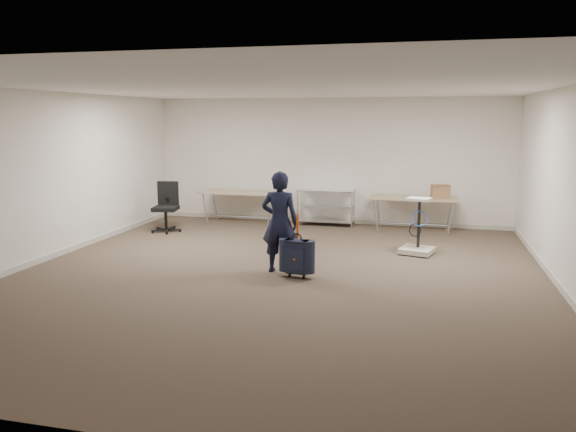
# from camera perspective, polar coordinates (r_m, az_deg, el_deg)

# --- Properties ---
(ground) EXTENTS (9.00, 9.00, 0.00)m
(ground) POSITION_cam_1_polar(r_m,az_deg,el_deg) (8.56, -1.05, -6.08)
(ground) COLOR #413327
(ground) RESTS_ON ground
(room_shell) EXTENTS (8.00, 9.00, 9.00)m
(room_shell) POSITION_cam_1_polar(r_m,az_deg,el_deg) (9.84, 1.01, -3.64)
(room_shell) COLOR silver
(room_shell) RESTS_ON ground
(folding_table_left) EXTENTS (1.80, 0.75, 0.73)m
(folding_table_left) POSITION_cam_1_polar(r_m,az_deg,el_deg) (12.67, -4.79, 2.28)
(folding_table_left) COLOR #9C835F
(folding_table_left) RESTS_ON ground
(folding_table_right) EXTENTS (1.80, 0.75, 0.73)m
(folding_table_right) POSITION_cam_1_polar(r_m,az_deg,el_deg) (12.02, 12.66, 1.65)
(folding_table_right) COLOR #9C835F
(folding_table_right) RESTS_ON ground
(wire_shelf) EXTENTS (1.22, 0.47, 0.80)m
(wire_shelf) POSITION_cam_1_polar(r_m,az_deg,el_deg) (12.48, 3.89, 1.07)
(wire_shelf) COLOR silver
(wire_shelf) RESTS_ON ground
(person) EXTENTS (0.58, 0.39, 1.57)m
(person) POSITION_cam_1_polar(r_m,az_deg,el_deg) (8.59, -0.84, -0.63)
(person) COLOR black
(person) RESTS_ON ground
(suitcase) EXTENTS (0.38, 0.25, 0.97)m
(suitcase) POSITION_cam_1_polar(r_m,az_deg,el_deg) (8.36, 0.91, -4.11)
(suitcase) COLOR #161D32
(suitcase) RESTS_ON ground
(office_chair) EXTENTS (0.63, 0.63, 1.04)m
(office_chair) POSITION_cam_1_polar(r_m,az_deg,el_deg) (12.05, -12.25, -0.06)
(office_chair) COLOR black
(office_chair) RESTS_ON ground
(equipment_cart) EXTENTS (0.67, 0.67, 0.99)m
(equipment_cart) POSITION_cam_1_polar(r_m,az_deg,el_deg) (10.10, 13.01, -2.32)
(equipment_cart) COLOR beige
(equipment_cart) RESTS_ON ground
(cardboard_box) EXTENTS (0.40, 0.33, 0.26)m
(cardboard_box) POSITION_cam_1_polar(r_m,az_deg,el_deg) (12.01, 15.21, 2.43)
(cardboard_box) COLOR brown
(cardboard_box) RESTS_ON folding_table_right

